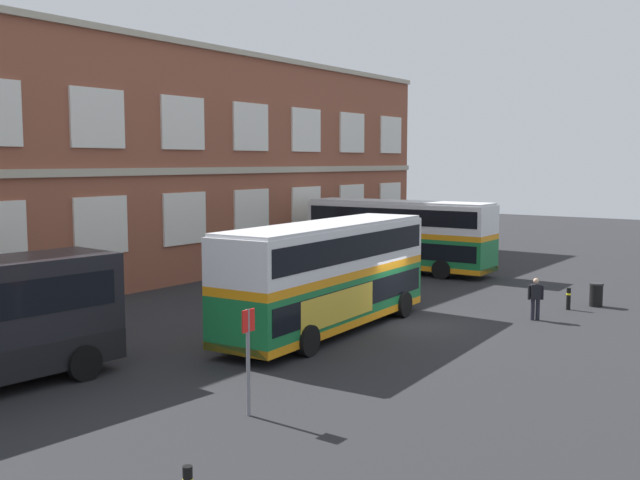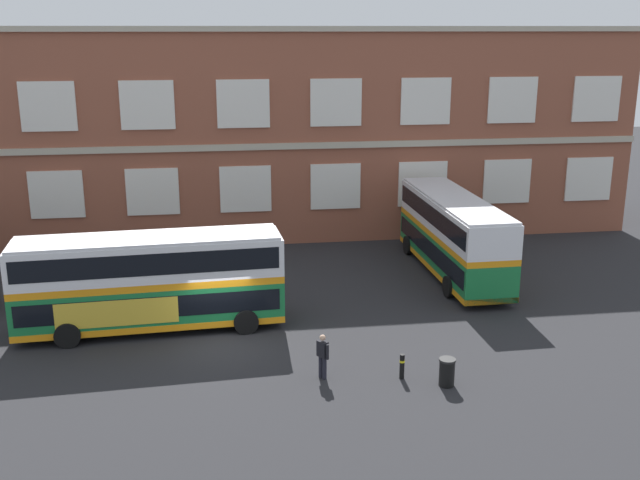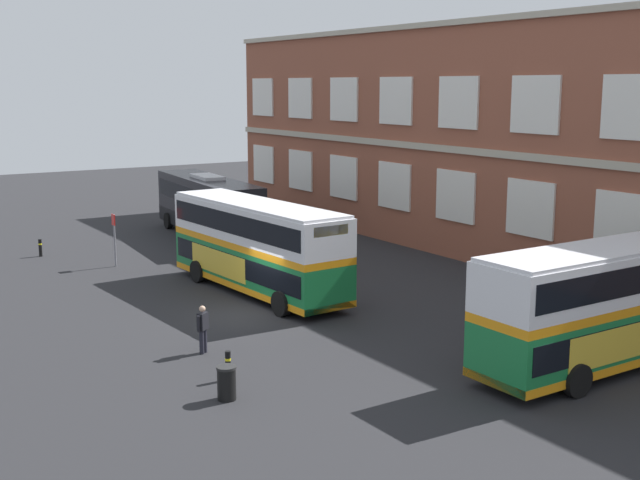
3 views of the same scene
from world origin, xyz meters
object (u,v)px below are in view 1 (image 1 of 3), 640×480
double_decker_near (328,275)px  safety_bollard_west (568,298)px  bus_stand_flag (248,352)px  station_litter_bin (596,295)px  waiting_passenger (536,297)px  double_decker_middle (399,234)px

double_decker_near → safety_bollard_west: size_ratio=11.72×
double_decker_near → bus_stand_flag: bearing=-157.3°
station_litter_bin → safety_bollard_west: 1.64m
station_litter_bin → safety_bollard_west: (-1.45, 0.76, -0.03)m
station_litter_bin → bus_stand_flag: bearing=170.6°
bus_stand_flag → double_decker_near: bearing=22.7°
waiting_passenger → safety_bollard_west: bearing=-9.0°
station_litter_bin → waiting_passenger: bearing=164.3°
bus_stand_flag → waiting_passenger: bearing=-7.6°
double_decker_near → waiting_passenger: bearing=-40.9°
bus_stand_flag → station_litter_bin: (19.40, -3.21, -1.12)m
station_litter_bin → double_decker_middle: bearing=71.4°
double_decker_near → double_decker_middle: same height
double_decker_middle → safety_bollard_west: size_ratio=11.63×
bus_stand_flag → safety_bollard_west: bearing=-7.8°
double_decker_near → double_decker_middle: bearing=19.8°
bus_stand_flag → safety_bollard_west: 18.16m
double_decker_near → double_decker_middle: size_ratio=1.01×
double_decker_middle → bus_stand_flag: (-23.49, -8.97, -0.51)m
double_decker_near → bus_stand_flag: size_ratio=4.12×
double_decker_near → safety_bollard_west: double_decker_near is taller
double_decker_near → safety_bollard_west: 11.25m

